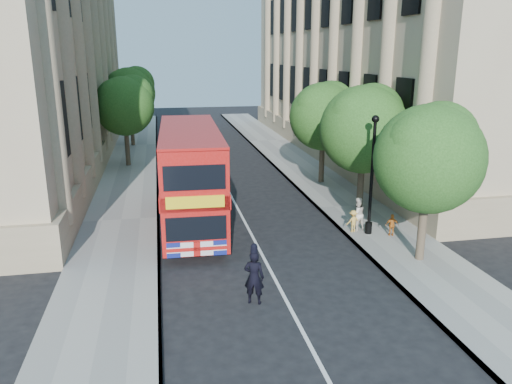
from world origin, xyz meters
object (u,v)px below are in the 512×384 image
double_decker_bus (191,174)px  police_constable (254,277)px  box_van (194,180)px  lamp_post (372,180)px  woman_pedestrian (357,214)px

double_decker_bus → police_constable: 8.13m
box_van → police_constable: 10.81m
lamp_post → double_decker_bus: lamp_post is taller
lamp_post → woman_pedestrian: (-0.35, 0.48, -1.64)m
lamp_post → box_van: 9.24m
police_constable → woman_pedestrian: size_ratio=1.19×
box_van → police_constable: box_van is taller
lamp_post → box_van: size_ratio=0.99×
double_decker_bus → box_van: 3.08m
woman_pedestrian → double_decker_bus: bearing=-26.7°
double_decker_bus → police_constable: double_decker_bus is taller
lamp_post → woman_pedestrian: 1.74m
box_van → woman_pedestrian: box_van is taller
lamp_post → box_van: (-7.15, 5.74, -1.09)m
double_decker_bus → lamp_post: bearing=-19.1°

